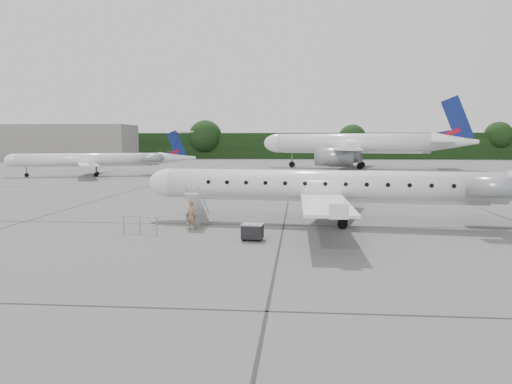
# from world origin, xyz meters

# --- Properties ---
(ground) EXTENTS (320.00, 320.00, 0.00)m
(ground) POSITION_xyz_m (0.00, 0.00, 0.00)
(ground) COLOR #5B5B58
(ground) RESTS_ON ground
(treeline) EXTENTS (260.00, 4.00, 8.00)m
(treeline) POSITION_xyz_m (0.00, 130.00, 4.00)
(treeline) COLOR black
(treeline) RESTS_ON ground
(terminal_building) EXTENTS (40.00, 14.00, 10.00)m
(terminal_building) POSITION_xyz_m (-70.00, 110.00, 5.00)
(terminal_building) COLOR slate
(terminal_building) RESTS_ON ground
(main_regional_jet) EXTENTS (29.44, 22.65, 7.03)m
(main_regional_jet) POSITION_xyz_m (-1.17, 6.72, 3.52)
(main_regional_jet) COLOR silver
(main_regional_jet) RESTS_ON ground
(airstair) EXTENTS (1.10, 2.43, 2.20)m
(airstair) POSITION_xyz_m (-9.46, 5.42, 1.10)
(airstair) COLOR silver
(airstair) RESTS_ON ground
(passenger) EXTENTS (0.74, 0.60, 1.76)m
(passenger) POSITION_xyz_m (-9.61, 4.10, 0.88)
(passenger) COLOR #8B664C
(passenger) RESTS_ON ground
(safety_railing) EXTENTS (2.16, 0.57, 1.00)m
(safety_railing) POSITION_xyz_m (-12.30, 2.54, 0.50)
(safety_railing) COLOR gray
(safety_railing) RESTS_ON ground
(baggage_cart) EXTENTS (1.20, 1.02, 0.96)m
(baggage_cart) POSITION_xyz_m (-5.56, 1.10, 0.48)
(baggage_cart) COLOR black
(baggage_cart) RESTS_ON ground
(bg_narrowbody) EXTENTS (43.08, 34.49, 13.84)m
(bg_narrowbody) POSITION_xyz_m (7.27, 75.96, 6.92)
(bg_narrowbody) COLOR silver
(bg_narrowbody) RESTS_ON ground
(bg_regional_left) EXTENTS (32.03, 27.46, 7.10)m
(bg_regional_left) POSITION_xyz_m (-35.52, 49.14, 3.55)
(bg_regional_left) COLOR silver
(bg_regional_left) RESTS_ON ground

